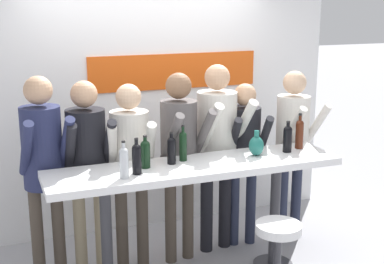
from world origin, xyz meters
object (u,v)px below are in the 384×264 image
at_px(person_center_right, 217,138).
at_px(person_left, 87,157).
at_px(wine_bottle_0, 183,144).
at_px(wine_bottle_2, 124,161).
at_px(person_center_left, 130,157).
at_px(tasting_table, 196,183).
at_px(person_far_right, 293,136).
at_px(person_far_left, 43,156).
at_px(person_center, 179,146).
at_px(wine_bottle_5, 137,157).
at_px(decorative_vase, 256,146).
at_px(wine_bottle_3, 300,133).
at_px(wine_bottle_1, 288,137).
at_px(wine_bottle_6, 171,149).
at_px(wine_bottle_4, 145,153).
at_px(bar_stool, 277,252).
at_px(person_right, 244,146).

bearing_deg(person_center_right, person_left, 174.49).
height_order(wine_bottle_0, wine_bottle_2, wine_bottle_0).
xyz_separation_m(person_center_left, person_center_right, (0.85, 0.07, 0.07)).
xyz_separation_m(tasting_table, wine_bottle_0, (-0.06, 0.13, 0.30)).
height_order(person_center_right, person_far_right, person_center_right).
bearing_deg(person_far_right, tasting_table, -168.04).
xyz_separation_m(person_far_left, wine_bottle_0, (1.10, -0.34, 0.08)).
bearing_deg(person_center_left, tasting_table, -34.75).
relative_size(person_center, wine_bottle_5, 6.10).
bearing_deg(decorative_vase, wine_bottle_3, 7.60).
distance_m(person_center, wine_bottle_2, 0.85).
xyz_separation_m(wine_bottle_1, wine_bottle_6, (-1.07, 0.04, -0.01)).
bearing_deg(wine_bottle_3, wine_bottle_0, 178.76).
bearing_deg(person_center, tasting_table, -98.89).
bearing_deg(person_left, wine_bottle_4, -46.63).
xyz_separation_m(bar_stool, wine_bottle_0, (-0.52, 0.71, 0.74)).
relative_size(bar_stool, wine_bottle_6, 2.60).
xyz_separation_m(person_far_left, person_center_left, (0.73, -0.03, -0.07)).
bearing_deg(person_center_left, decorative_vase, -11.02).
bearing_deg(decorative_vase, person_right, 75.29).
height_order(person_center_left, person_right, person_center_left).
bearing_deg(wine_bottle_1, person_center_left, 163.27).
relative_size(person_center_right, person_far_right, 1.05).
bearing_deg(person_center_left, wine_bottle_2, -98.56).
height_order(wine_bottle_2, wine_bottle_5, wine_bottle_2).
relative_size(tasting_table, decorative_vase, 11.14).
height_order(person_left, wine_bottle_3, person_left).
xyz_separation_m(bar_stool, person_center_right, (-0.04, 1.09, 0.66)).
bearing_deg(wine_bottle_3, person_far_right, 66.87).
xyz_separation_m(wine_bottle_1, wine_bottle_2, (-1.52, -0.18, 0.00)).
xyz_separation_m(person_right, wine_bottle_3, (0.34, -0.41, 0.20)).
bearing_deg(wine_bottle_0, tasting_table, -63.46).
bearing_deg(person_center_left, wine_bottle_6, -44.22).
relative_size(tasting_table, wine_bottle_4, 9.19).
distance_m(wine_bottle_3, wine_bottle_4, 1.46).
relative_size(person_right, wine_bottle_2, 5.49).
bearing_deg(person_center, wine_bottle_6, -127.28).
xyz_separation_m(bar_stool, person_left, (-1.25, 1.05, 0.62)).
height_order(person_far_left, person_center, person_far_left).
relative_size(person_center, wine_bottle_2, 5.99).
xyz_separation_m(person_far_left, person_right, (1.86, 0.04, -0.11)).
distance_m(tasting_table, wine_bottle_0, 0.34).
relative_size(person_center, person_center_right, 0.98).
xyz_separation_m(person_center_right, person_right, (0.28, 0.00, -0.11)).
bearing_deg(person_center_left, wine_bottle_0, -29.42).
bearing_deg(wine_bottle_6, person_right, 26.09).
height_order(tasting_table, wine_bottle_2, wine_bottle_2).
distance_m(person_center, decorative_vase, 0.68).
bearing_deg(decorative_vase, person_center_right, 108.99).
bearing_deg(tasting_table, wine_bottle_1, 2.67).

